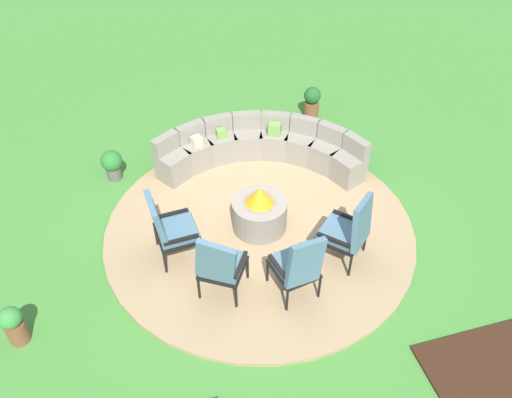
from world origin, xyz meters
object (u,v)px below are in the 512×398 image
object	(u,v)px
curved_stone_bench	(261,149)
lounge_chair_back_left	(298,266)
potted_plant_1	(14,325)
fire_pit	(260,212)
lounge_chair_back_right	(349,230)
potted_plant_2	(112,164)
lounge_chair_front_right	(220,265)
potted_plant_0	(312,102)
lounge_chair_front_left	(170,227)

from	to	relation	value
curved_stone_bench	lounge_chair_back_left	xyz separation A→B (m)	(-0.34, -2.92, 0.25)
curved_stone_bench	potted_plant_1	xyz separation A→B (m)	(-3.91, -2.63, -0.06)
fire_pit	curved_stone_bench	xyz separation A→B (m)	(0.46, 1.54, 0.01)
fire_pit	lounge_chair_back_right	xyz separation A→B (m)	(1.01, -0.96, 0.26)
lounge_chair_back_right	potted_plant_2	bearing A→B (deg)	93.64
lounge_chair_front_right	lounge_chair_back_right	world-z (taller)	lounge_chair_back_right
potted_plant_0	lounge_chair_back_right	bearing A→B (deg)	-103.16
curved_stone_bench	lounge_chair_front_right	xyz separation A→B (m)	(-1.30, -2.64, 0.25)
fire_pit	potted_plant_0	xyz separation A→B (m)	(1.89, 2.82, -0.01)
fire_pit	potted_plant_1	world-z (taller)	fire_pit
lounge_chair_front_right	potted_plant_2	bearing A→B (deg)	144.06
potted_plant_0	potted_plant_1	xyz separation A→B (m)	(-5.34, -3.91, -0.04)
curved_stone_bench	potted_plant_1	size ratio (longest dim) A/B	5.80
fire_pit	lounge_chair_back_left	world-z (taller)	lounge_chair_back_left
curved_stone_bench	lounge_chair_back_right	xyz separation A→B (m)	(0.55, -2.50, 0.25)
curved_stone_bench	lounge_chair_front_left	world-z (taller)	lounge_chair_front_left
lounge_chair_front_left	potted_plant_2	size ratio (longest dim) A/B	1.98
potted_plant_1	potted_plant_2	distance (m)	3.29
lounge_chair_back_right	potted_plant_1	xyz separation A→B (m)	(-4.46, -0.13, -0.31)
lounge_chair_front_left	potted_plant_1	bearing A→B (deg)	-72.57
lounge_chair_front_left	lounge_chair_back_left	bearing A→B (deg)	46.95
fire_pit	lounge_chair_front_right	xyz separation A→B (m)	(-0.84, -1.10, 0.26)
potted_plant_2	lounge_chair_back_left	bearing A→B (deg)	-56.28
lounge_chair_back_left	potted_plant_0	world-z (taller)	lounge_chair_back_left
curved_stone_bench	lounge_chair_front_left	bearing A→B (deg)	-136.04
lounge_chair_front_right	potted_plant_1	size ratio (longest dim) A/B	1.91
potted_plant_0	potted_plant_2	bearing A→B (deg)	-166.88
curved_stone_bench	lounge_chair_back_right	distance (m)	2.57
potted_plant_2	lounge_chair_front_right	bearing A→B (deg)	-67.69
lounge_chair_front_right	lounge_chair_back_left	distance (m)	1.00
fire_pit	potted_plant_0	world-z (taller)	fire_pit
lounge_chair_front_left	fire_pit	bearing A→B (deg)	94.30
curved_stone_bench	lounge_chair_front_left	distance (m)	2.55
curved_stone_bench	potted_plant_2	size ratio (longest dim) A/B	6.22
potted_plant_0	lounge_chair_front_right	bearing A→B (deg)	-124.93
lounge_chair_back_left	lounge_chair_back_right	xyz separation A→B (m)	(0.89, 0.43, 0.00)
lounge_chair_back_left	potted_plant_2	size ratio (longest dim) A/B	2.05
curved_stone_bench	lounge_chair_back_right	size ratio (longest dim) A/B	2.99
fire_pit	lounge_chair_back_left	distance (m)	1.42
curved_stone_bench	lounge_chair_back_left	distance (m)	2.95
lounge_chair_back_left	potted_plant_0	xyz separation A→B (m)	(1.78, 4.21, -0.27)
fire_pit	potted_plant_2	xyz separation A→B (m)	(-2.07, 1.90, -0.05)
lounge_chair_front_left	potted_plant_2	distance (m)	2.26
fire_pit	lounge_chair_front_left	xyz separation A→B (m)	(-1.37, -0.23, 0.26)
potted_plant_0	potted_plant_1	size ratio (longest dim) A/B	1.12
lounge_chair_back_left	potted_plant_2	bearing A→B (deg)	112.96
lounge_chair_back_right	lounge_chair_back_left	bearing A→B (deg)	161.95
potted_plant_0	potted_plant_1	bearing A→B (deg)	-143.79
lounge_chair_front_right	fire_pit	bearing A→B (deg)	84.21
potted_plant_0	potted_plant_2	xyz separation A→B (m)	(-3.97, -0.92, -0.04)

